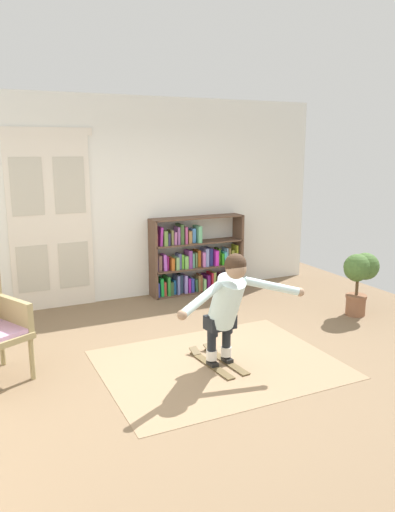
{
  "coord_description": "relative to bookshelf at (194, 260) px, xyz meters",
  "views": [
    {
      "loc": [
        -2.22,
        -4.28,
        2.2
      ],
      "look_at": [
        0.01,
        0.41,
        1.05
      ],
      "focal_mm": 34.69,
      "sensor_mm": 36.0,
      "label": 1
    }
  ],
  "objects": [
    {
      "name": "ground_plane",
      "position": [
        -0.89,
        -2.39,
        -0.5
      ],
      "size": [
        7.2,
        7.2,
        0.0
      ],
      "primitive_type": "plane",
      "color": "brown"
    },
    {
      "name": "double_door",
      "position": [
        -2.07,
        0.15,
        0.73
      ],
      "size": [
        1.22,
        0.05,
        2.45
      ],
      "color": "silver",
      "rests_on": "ground"
    },
    {
      "name": "potted_plant",
      "position": [
        1.5,
        -1.91,
        0.09
      ],
      "size": [
        0.5,
        0.45,
        0.85
      ],
      "color": "brown",
      "rests_on": "ground"
    },
    {
      "name": "skis_pair",
      "position": [
        -0.88,
        -2.45,
        -0.48
      ],
      "size": [
        0.34,
        0.78,
        0.07
      ],
      "color": "brown",
      "rests_on": "rug"
    },
    {
      "name": "bookshelf",
      "position": [
        0.0,
        0.0,
        0.0
      ],
      "size": [
        1.47,
        0.3,
        1.17
      ],
      "color": "brown",
      "rests_on": "ground"
    },
    {
      "name": "rug",
      "position": [
        -0.87,
        -2.48,
        -0.5
      ],
      "size": [
        2.37,
        1.84,
        0.01
      ],
      "primitive_type": "cube",
      "color": "#917556",
      "rests_on": "ground"
    },
    {
      "name": "person_skier",
      "position": [
        -0.86,
        -2.62,
        0.23
      ],
      "size": [
        1.43,
        0.67,
        1.15
      ],
      "color": "white",
      "rests_on": "skis_pair"
    },
    {
      "name": "back_wall",
      "position": [
        -0.89,
        0.21,
        0.95
      ],
      "size": [
        6.0,
        0.1,
        2.9
      ],
      "primitive_type": "cube",
      "color": "silver",
      "rests_on": "ground"
    }
  ]
}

